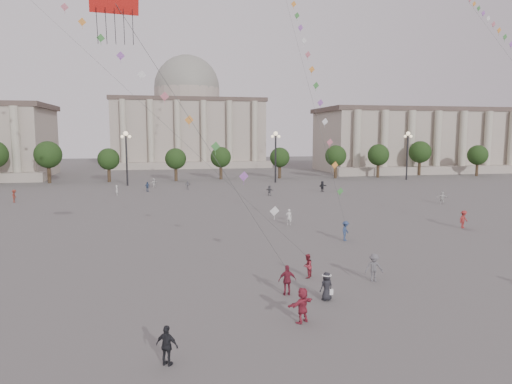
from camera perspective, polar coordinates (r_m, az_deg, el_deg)
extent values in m
plane|color=#524F4D|center=(25.77, 7.15, -15.70)|extent=(360.00, 360.00, 0.00)
cube|color=#A4978A|center=(143.65, 23.95, 5.78)|extent=(80.00, 22.00, 16.00)
cube|color=#4E4039|center=(143.79, 24.13, 9.21)|extent=(81.60, 22.44, 1.20)
cube|color=#A4978A|center=(133.52, 27.00, 2.55)|extent=(84.00, 4.00, 2.00)
cube|color=#A4978A|center=(152.67, -8.50, 7.12)|extent=(46.00, 30.00, 20.00)
cube|color=#4E4039|center=(153.04, -8.57, 11.09)|extent=(46.92, 30.60, 1.20)
cube|color=#A4978A|center=(136.00, -8.07, 3.33)|extent=(48.30, 4.00, 2.00)
cylinder|color=#A4978A|center=(153.18, -8.59, 11.80)|extent=(21.00, 21.00, 5.00)
sphere|color=gray|center=(153.41, -8.60, 12.73)|extent=(21.00, 21.00, 21.00)
cylinder|color=#322519|center=(103.27, -23.78, 2.01)|extent=(0.70, 0.70, 3.52)
sphere|color=black|center=(103.04, -23.88, 4.05)|extent=(5.12, 5.12, 5.12)
cylinder|color=#322519|center=(101.35, -17.14, 2.21)|extent=(0.70, 0.70, 3.52)
sphere|color=black|center=(101.12, -17.22, 4.29)|extent=(5.12, 5.12, 5.12)
cylinder|color=#322519|center=(100.83, -10.34, 2.39)|extent=(0.70, 0.70, 3.52)
sphere|color=black|center=(100.60, -10.39, 4.48)|extent=(5.12, 5.12, 5.12)
cylinder|color=#322519|center=(101.74, -3.56, 2.54)|extent=(0.70, 0.70, 3.52)
sphere|color=black|center=(101.51, -3.58, 4.61)|extent=(5.12, 5.12, 5.12)
cylinder|color=#322519|center=(104.03, 3.01, 2.64)|extent=(0.70, 0.70, 3.52)
sphere|color=black|center=(103.80, 3.02, 4.67)|extent=(5.12, 5.12, 5.12)
cylinder|color=#322519|center=(107.62, 9.22, 2.71)|extent=(0.70, 0.70, 3.52)
sphere|color=black|center=(107.40, 9.26, 4.67)|extent=(5.12, 5.12, 5.12)
cylinder|color=#322519|center=(112.38, 14.97, 2.75)|extent=(0.70, 0.70, 3.52)
sphere|color=black|center=(112.17, 15.03, 4.62)|extent=(5.12, 5.12, 5.12)
cylinder|color=#322519|center=(118.17, 20.20, 2.76)|extent=(0.70, 0.70, 3.52)
sphere|color=black|center=(117.97, 20.28, 4.54)|extent=(5.12, 5.12, 5.12)
cylinder|color=#322519|center=(124.85, 24.91, 2.74)|extent=(0.70, 0.70, 3.52)
sphere|color=black|center=(124.66, 25.00, 4.43)|extent=(5.12, 5.12, 5.12)
cylinder|color=#262628|center=(92.91, -15.86, 3.84)|extent=(0.36, 0.36, 10.00)
sphere|color=#FFE5B2|center=(92.78, -15.97, 7.04)|extent=(0.90, 0.90, 0.90)
sphere|color=#FFE5B2|center=(92.83, -16.39, 6.66)|extent=(0.60, 0.60, 0.60)
sphere|color=#FFE5B2|center=(92.72, -15.53, 6.69)|extent=(0.60, 0.60, 0.60)
cylinder|color=#262628|center=(95.35, 2.46, 4.18)|extent=(0.36, 0.36, 10.00)
sphere|color=#FFE5B2|center=(95.21, 2.48, 7.31)|extent=(0.90, 0.90, 0.90)
sphere|color=#FFE5B2|center=(95.05, 2.06, 6.95)|extent=(0.60, 0.60, 0.60)
sphere|color=#FFE5B2|center=(95.38, 2.89, 6.95)|extent=(0.60, 0.60, 0.60)
cylinder|color=#262628|center=(106.53, 18.38, 4.14)|extent=(0.36, 0.36, 10.00)
sphere|color=#FFE5B2|center=(106.42, 18.49, 6.94)|extent=(0.90, 0.90, 0.90)
sphere|color=#FFE5B2|center=(106.07, 18.14, 6.63)|extent=(0.60, 0.60, 0.60)
sphere|color=#FFE5B2|center=(106.77, 18.80, 6.60)|extent=(0.60, 0.60, 0.60)
imported|color=#324870|center=(82.63, -13.43, 0.66)|extent=(1.10, 0.89, 1.74)
imported|color=silver|center=(88.48, -12.64, 1.11)|extent=(1.63, 1.44, 1.79)
imported|color=#59585C|center=(32.59, 14.53, -9.13)|extent=(1.34, 0.88, 1.94)
imported|color=silver|center=(71.70, 22.23, -0.64)|extent=(1.74, 1.07, 1.79)
imported|color=maroon|center=(53.86, 24.52, -3.13)|extent=(1.41, 1.11, 1.92)
imported|color=black|center=(80.87, 8.29, 0.70)|extent=(1.83, 1.31, 1.91)
imported|color=silver|center=(79.16, -16.99, 0.22)|extent=(0.50, 0.66, 1.65)
imported|color=#595A5E|center=(75.30, 1.70, 0.19)|extent=(1.39, 1.46, 1.65)
imported|color=silver|center=(50.72, 4.14, -3.15)|extent=(0.79, 0.68, 1.82)
imported|color=slate|center=(84.41, -8.56, 0.85)|extent=(1.00, 0.66, 1.59)
imported|color=maroon|center=(76.44, -27.97, -0.44)|extent=(0.77, 1.27, 1.92)
imported|color=maroon|center=(29.07, 3.94, -10.94)|extent=(1.16, 0.54, 1.93)
imported|color=black|center=(21.22, -11.06, -18.33)|extent=(1.14, 0.92, 1.81)
imported|color=#A02B3F|center=(25.18, 5.82, -13.88)|extent=(1.83, 1.38, 1.92)
imported|color=maroon|center=(32.58, 6.45, -9.17)|extent=(1.00, 1.04, 1.70)
imported|color=navy|center=(44.11, 11.13, -4.79)|extent=(1.33, 1.39, 1.90)
imported|color=black|center=(28.52, 8.81, -11.57)|extent=(0.97, 0.77, 1.74)
cone|color=white|center=(28.29, 8.84, -10.13)|extent=(0.52, 0.52, 0.14)
cylinder|color=white|center=(28.31, 8.84, -10.24)|extent=(0.60, 0.60, 0.02)
cube|color=white|center=(28.57, 9.39, -12.22)|extent=(0.22, 0.10, 0.35)
cube|color=red|center=(23.64, -17.33, 21.80)|extent=(2.25, 0.80, 1.02)
cylinder|color=#3F3F3F|center=(24.86, -5.30, 4.50)|extent=(0.02, 0.02, 17.73)
cylinder|color=#3F3F3F|center=(55.98, -25.22, 19.87)|extent=(0.02, 0.02, 77.01)
cube|color=white|center=(33.16, 2.33, -2.40)|extent=(0.76, 0.25, 0.76)
cube|color=#9E5CB9|center=(34.44, -1.53, 1.98)|extent=(0.76, 0.25, 0.76)
cube|color=#428D41|center=(36.06, -5.09, 5.70)|extent=(0.76, 0.25, 0.76)
cube|color=orange|center=(37.93, -8.36, 8.90)|extent=(0.76, 0.25, 0.76)
cube|color=#C76978|center=(40.02, -11.35, 11.65)|extent=(0.76, 0.25, 0.76)
cube|color=white|center=(42.27, -14.08, 14.00)|extent=(0.76, 0.25, 0.76)
cube|color=#9E5CB9|center=(44.67, -16.57, 16.02)|extent=(0.76, 0.25, 0.76)
cube|color=#428D41|center=(47.17, -18.84, 17.76)|extent=(0.76, 0.25, 0.76)
cube|color=orange|center=(49.77, -20.92, 19.26)|extent=(0.76, 0.25, 0.76)
cube|color=#C76978|center=(52.45, -22.81, 20.55)|extent=(0.76, 0.25, 0.76)
cylinder|color=#3F3F3F|center=(66.29, 3.94, 22.27)|extent=(0.02, 0.02, 67.70)
cube|color=#428D41|center=(44.96, 10.49, 0.09)|extent=(0.76, 0.25, 0.76)
cube|color=orange|center=(46.18, 9.84, 3.32)|extent=(0.76, 0.25, 0.76)
cube|color=#C76978|center=(47.56, 9.21, 6.16)|extent=(0.76, 0.25, 0.76)
cube|color=white|center=(49.04, 8.62, 8.69)|extent=(0.76, 0.25, 0.76)
cube|color=#9E5CB9|center=(50.62, 8.05, 10.99)|extent=(0.76, 0.25, 0.76)
cube|color=#428D41|center=(52.27, 7.51, 13.07)|extent=(0.76, 0.25, 0.76)
cube|color=orange|center=(53.98, 6.99, 14.97)|extent=(0.76, 0.25, 0.76)
cube|color=#C76978|center=(55.74, 6.50, 16.71)|extent=(0.76, 0.25, 0.76)
cube|color=white|center=(57.55, 6.03, 18.31)|extent=(0.76, 0.25, 0.76)
cube|color=#9E5CB9|center=(59.40, 5.58, 19.77)|extent=(0.76, 0.25, 0.76)
cube|color=#428D41|center=(61.28, 5.15, 21.12)|extent=(0.76, 0.25, 0.76)
cube|color=orange|center=(63.19, 4.73, 22.37)|extent=(0.76, 0.25, 0.76)
cube|color=#9E5CB9|center=(66.37, 29.29, 15.83)|extent=(0.76, 0.25, 0.76)
cube|color=#428D41|center=(68.47, 28.69, 16.65)|extent=(0.76, 0.25, 0.76)
cube|color=orange|center=(70.59, 28.11, 17.41)|extent=(0.76, 0.25, 0.76)
cube|color=#C76978|center=(72.72, 27.56, 18.11)|extent=(0.76, 0.25, 0.76)
cube|color=white|center=(74.87, 27.04, 18.76)|extent=(0.76, 0.25, 0.76)
cube|color=#9E5CB9|center=(77.03, 26.54, 19.37)|extent=(0.76, 0.25, 0.76)
cube|color=#428D41|center=(79.20, 26.07, 19.93)|extent=(0.76, 0.25, 0.76)
cube|color=orange|center=(81.38, 25.62, 20.46)|extent=(0.76, 0.25, 0.76)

